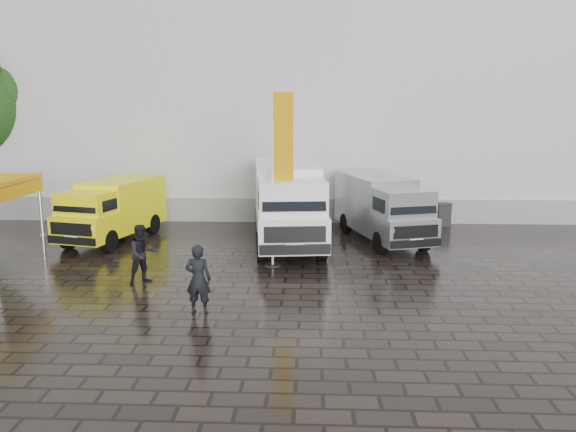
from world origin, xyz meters
name	(u,v)px	position (x,y,z in m)	size (l,w,h in m)	color
ground	(285,278)	(0.00, 0.00, 0.00)	(120.00, 120.00, 0.00)	black
exhibition_hall	(336,84)	(2.00, 16.00, 6.00)	(44.00, 16.00, 12.00)	silver
hall_plinth	(342,211)	(2.00, 7.95, 0.50)	(44.00, 0.15, 1.00)	gray
van_yellow	(112,211)	(-6.46, 4.30, 1.08)	(1.80, 4.68, 2.16)	#FFFA0D
van_white	(288,205)	(-0.11, 3.99, 1.40)	(2.15, 6.46, 2.80)	white
van_silver	(382,209)	(3.27, 4.70, 1.16)	(1.78, 5.34, 2.31)	#A4A7A8
flagpole	(278,166)	(-0.27, 1.26, 3.06)	(0.88, 0.50, 5.43)	black
wheelie_bin	(443,214)	(6.09, 7.47, 0.47)	(0.57, 0.57, 0.94)	black
person_front	(198,279)	(-1.90, -2.85, 0.83)	(0.61, 0.40, 1.66)	black
person_tent	(143,254)	(-3.90, -0.59, 0.82)	(0.79, 0.62, 1.63)	black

